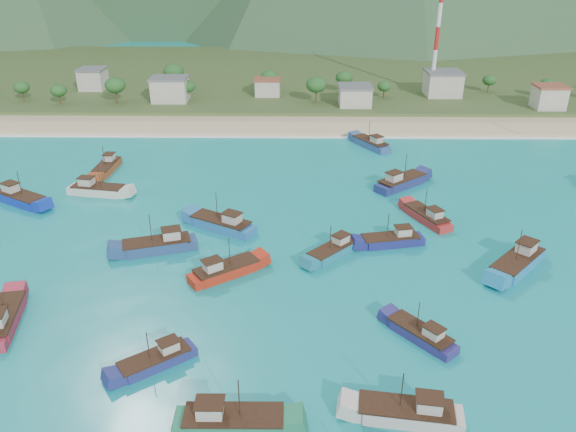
{
  "coord_description": "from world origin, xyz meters",
  "views": [
    {
      "loc": [
        8.04,
        -64.91,
        43.28
      ],
      "look_at": [
        6.88,
        18.0,
        3.0
      ],
      "focal_mm": 35.0,
      "sensor_mm": 36.0,
      "label": 1
    }
  ],
  "objects_px": {
    "boat_18": "(4,320)",
    "boat_11": "(421,335)",
    "boat_19": "(333,251)",
    "boat_1": "(225,271)",
    "radio_tower": "(438,27)",
    "boat_7": "(408,414)",
    "boat_6": "(371,144)",
    "boat_17": "(159,246)",
    "boat_3": "(156,361)",
    "boat_2": "(98,190)",
    "boat_26": "(391,241)",
    "boat_4": "(518,263)",
    "boat_21": "(232,422)",
    "boat_31": "(427,217)",
    "boat_13": "(107,167)",
    "boat_8": "(222,225)",
    "boat_9": "(20,199)",
    "boat_29": "(401,183)"
  },
  "relations": [
    {
      "from": "radio_tower",
      "to": "boat_6",
      "type": "relative_size",
      "value": 3.61
    },
    {
      "from": "boat_4",
      "to": "boat_21",
      "type": "xyz_separation_m",
      "value": [
        -39.04,
        -30.94,
        -0.12
      ]
    },
    {
      "from": "boat_19",
      "to": "boat_29",
      "type": "relative_size",
      "value": 0.79
    },
    {
      "from": "boat_8",
      "to": "boat_19",
      "type": "relative_size",
      "value": 1.32
    },
    {
      "from": "boat_1",
      "to": "boat_8",
      "type": "height_order",
      "value": "boat_8"
    },
    {
      "from": "boat_2",
      "to": "radio_tower",
      "type": "bearing_deg",
      "value": 142.65
    },
    {
      "from": "boat_31",
      "to": "boat_26",
      "type": "bearing_deg",
      "value": -156.92
    },
    {
      "from": "boat_11",
      "to": "boat_31",
      "type": "relative_size",
      "value": 0.83
    },
    {
      "from": "boat_11",
      "to": "boat_21",
      "type": "bearing_deg",
      "value": 172.85
    },
    {
      "from": "boat_3",
      "to": "boat_17",
      "type": "bearing_deg",
      "value": -24.23
    },
    {
      "from": "boat_18",
      "to": "boat_11",
      "type": "bearing_deg",
      "value": -13.59
    },
    {
      "from": "boat_17",
      "to": "boat_21",
      "type": "distance_m",
      "value": 38.68
    },
    {
      "from": "boat_7",
      "to": "boat_31",
      "type": "xyz_separation_m",
      "value": [
        11.38,
        45.33,
        -0.04
      ]
    },
    {
      "from": "boat_1",
      "to": "boat_21",
      "type": "height_order",
      "value": "boat_21"
    },
    {
      "from": "boat_4",
      "to": "boat_2",
      "type": "bearing_deg",
      "value": 23.21
    },
    {
      "from": "boat_4",
      "to": "boat_11",
      "type": "distance_m",
      "value": 24.23
    },
    {
      "from": "boat_3",
      "to": "boat_9",
      "type": "height_order",
      "value": "boat_9"
    },
    {
      "from": "boat_8",
      "to": "boat_21",
      "type": "distance_m",
      "value": 43.45
    },
    {
      "from": "boat_6",
      "to": "boat_4",
      "type": "bearing_deg",
      "value": -106.41
    },
    {
      "from": "boat_9",
      "to": "boat_11",
      "type": "relative_size",
      "value": 1.35
    },
    {
      "from": "boat_1",
      "to": "boat_17",
      "type": "bearing_deg",
      "value": -157.54
    },
    {
      "from": "boat_3",
      "to": "boat_6",
      "type": "distance_m",
      "value": 83.8
    },
    {
      "from": "boat_31",
      "to": "boat_13",
      "type": "bearing_deg",
      "value": 133.67
    },
    {
      "from": "boat_8",
      "to": "boat_18",
      "type": "relative_size",
      "value": 1.04
    },
    {
      "from": "boat_9",
      "to": "boat_18",
      "type": "distance_m",
      "value": 39.72
    },
    {
      "from": "boat_7",
      "to": "boat_21",
      "type": "xyz_separation_m",
      "value": [
        -17.61,
        -1.39,
        0.05
      ]
    },
    {
      "from": "boat_1",
      "to": "radio_tower",
      "type": "bearing_deg",
      "value": 118.55
    },
    {
      "from": "boat_4",
      "to": "boat_17",
      "type": "relative_size",
      "value": 0.94
    },
    {
      "from": "boat_21",
      "to": "boat_8",
      "type": "bearing_deg",
      "value": -172.35
    },
    {
      "from": "boat_11",
      "to": "boat_19",
      "type": "xyz_separation_m",
      "value": [
        -9.45,
        20.35,
        0.06
      ]
    },
    {
      "from": "boat_6",
      "to": "boat_18",
      "type": "bearing_deg",
      "value": -159.65
    },
    {
      "from": "radio_tower",
      "to": "boat_8",
      "type": "distance_m",
      "value": 106.18
    },
    {
      "from": "boat_9",
      "to": "boat_19",
      "type": "xyz_separation_m",
      "value": [
        56.85,
        -18.59,
        -0.21
      ]
    },
    {
      "from": "boat_3",
      "to": "boat_26",
      "type": "distance_m",
      "value": 42.49
    },
    {
      "from": "boat_8",
      "to": "boat_21",
      "type": "bearing_deg",
      "value": -142.42
    },
    {
      "from": "boat_2",
      "to": "boat_26",
      "type": "xyz_separation_m",
      "value": [
        53.28,
        -19.33,
        -0.1
      ]
    },
    {
      "from": "boat_3",
      "to": "boat_18",
      "type": "xyz_separation_m",
      "value": [
        -20.78,
        7.09,
        0.21
      ]
    },
    {
      "from": "radio_tower",
      "to": "boat_26",
      "type": "height_order",
      "value": "radio_tower"
    },
    {
      "from": "boat_13",
      "to": "boat_1",
      "type": "bearing_deg",
      "value": 128.84
    },
    {
      "from": "radio_tower",
      "to": "boat_7",
      "type": "bearing_deg",
      "value": -103.03
    },
    {
      "from": "boat_8",
      "to": "boat_19",
      "type": "distance_m",
      "value": 20.03
    },
    {
      "from": "radio_tower",
      "to": "boat_4",
      "type": "xyz_separation_m",
      "value": [
        -8.83,
        -101.18,
        -20.5
      ]
    },
    {
      "from": "radio_tower",
      "to": "boat_17",
      "type": "distance_m",
      "value": 117.09
    },
    {
      "from": "boat_9",
      "to": "boat_26",
      "type": "distance_m",
      "value": 68.03
    },
    {
      "from": "boat_3",
      "to": "boat_13",
      "type": "bearing_deg",
      "value": -14.46
    },
    {
      "from": "boat_2",
      "to": "boat_3",
      "type": "relative_size",
      "value": 1.28
    },
    {
      "from": "boat_17",
      "to": "boat_3",
      "type": "bearing_deg",
      "value": 175.01
    },
    {
      "from": "boat_3",
      "to": "boat_6",
      "type": "xyz_separation_m",
      "value": [
        33.46,
        76.83,
        0.2
      ]
    },
    {
      "from": "boat_29",
      "to": "boat_31",
      "type": "bearing_deg",
      "value": -32.11
    },
    {
      "from": "boat_1",
      "to": "boat_11",
      "type": "height_order",
      "value": "boat_1"
    }
  ]
}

